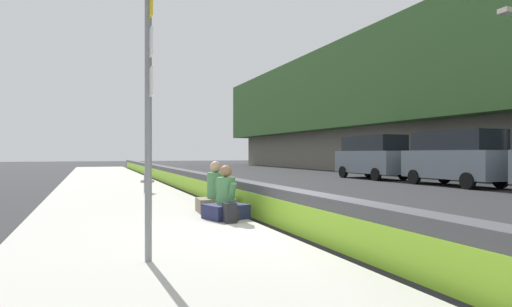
{
  "coord_description": "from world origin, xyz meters",
  "views": [
    {
      "loc": [
        -7.09,
        3.57,
        1.54
      ],
      "look_at": [
        5.23,
        -1.09,
        1.52
      ],
      "focal_mm": 30.79,
      "sensor_mm": 36.0,
      "label": 1
    }
  ],
  "objects_px": {
    "route_sign_post": "(149,99)",
    "backpack": "(230,213)",
    "parked_car_fourth": "(372,156)",
    "seated_person_foreground": "(226,202)",
    "seated_person_middle": "(216,196)",
    "fire_hydrant": "(147,180)",
    "parked_car_third": "(455,157)"
  },
  "relations": [
    {
      "from": "route_sign_post",
      "to": "backpack",
      "type": "xyz_separation_m",
      "value": [
        2.64,
        -1.92,
        -1.9
      ]
    },
    {
      "from": "route_sign_post",
      "to": "parked_car_fourth",
      "type": "height_order",
      "value": "route_sign_post"
    },
    {
      "from": "route_sign_post",
      "to": "seated_person_foreground",
      "type": "relative_size",
      "value": 3.17
    },
    {
      "from": "seated_person_foreground",
      "to": "parked_car_third",
      "type": "height_order",
      "value": "parked_car_third"
    },
    {
      "from": "fire_hydrant",
      "to": "seated_person_foreground",
      "type": "distance_m",
      "value": 6.92
    },
    {
      "from": "fire_hydrant",
      "to": "backpack",
      "type": "relative_size",
      "value": 2.2
    },
    {
      "from": "backpack",
      "to": "parked_car_third",
      "type": "xyz_separation_m",
      "value": [
        7.3,
        -13.21,
        1.02
      ]
    },
    {
      "from": "seated_person_middle",
      "to": "backpack",
      "type": "relative_size",
      "value": 3.01
    },
    {
      "from": "route_sign_post",
      "to": "seated_person_middle",
      "type": "height_order",
      "value": "route_sign_post"
    },
    {
      "from": "seated_person_middle",
      "to": "parked_car_fourth",
      "type": "bearing_deg",
      "value": -47.5
    },
    {
      "from": "fire_hydrant",
      "to": "parked_car_fourth",
      "type": "xyz_separation_m",
      "value": [
        6.06,
        -13.78,
        0.77
      ]
    },
    {
      "from": "fire_hydrant",
      "to": "seated_person_middle",
      "type": "bearing_deg",
      "value": -171.09
    },
    {
      "from": "route_sign_post",
      "to": "seated_person_middle",
      "type": "xyz_separation_m",
      "value": [
        4.3,
        -2.08,
        -1.72
      ]
    },
    {
      "from": "fire_hydrant",
      "to": "seated_person_foreground",
      "type": "relative_size",
      "value": 0.77
    },
    {
      "from": "fire_hydrant",
      "to": "backpack",
      "type": "distance_m",
      "value": 7.45
    },
    {
      "from": "backpack",
      "to": "fire_hydrant",
      "type": "bearing_deg",
      "value": 5.69
    },
    {
      "from": "seated_person_foreground",
      "to": "backpack",
      "type": "distance_m",
      "value": 0.57
    },
    {
      "from": "seated_person_middle",
      "to": "fire_hydrant",
      "type": "bearing_deg",
      "value": 8.91
    },
    {
      "from": "fire_hydrant",
      "to": "seated_person_foreground",
      "type": "bearing_deg",
      "value": -173.22
    },
    {
      "from": "backpack",
      "to": "parked_car_third",
      "type": "bearing_deg",
      "value": -61.07
    },
    {
      "from": "backpack",
      "to": "seated_person_middle",
      "type": "bearing_deg",
      "value": -5.59
    },
    {
      "from": "seated_person_foreground",
      "to": "backpack",
      "type": "relative_size",
      "value": 2.84
    },
    {
      "from": "fire_hydrant",
      "to": "parked_car_third",
      "type": "distance_m",
      "value": 13.97
    },
    {
      "from": "route_sign_post",
      "to": "parked_car_fourth",
      "type": "distance_m",
      "value": 22.0
    },
    {
      "from": "fire_hydrant",
      "to": "parked_car_fourth",
      "type": "distance_m",
      "value": 15.07
    },
    {
      "from": "parked_car_third",
      "to": "seated_person_foreground",
      "type": "bearing_deg",
      "value": 117.24
    },
    {
      "from": "route_sign_post",
      "to": "seated_person_middle",
      "type": "distance_m",
      "value": 5.08
    },
    {
      "from": "route_sign_post",
      "to": "fire_hydrant",
      "type": "xyz_separation_m",
      "value": [
        10.05,
        -1.18,
        -1.65
      ]
    },
    {
      "from": "seated_person_middle",
      "to": "parked_car_third",
      "type": "relative_size",
      "value": 0.24
    },
    {
      "from": "backpack",
      "to": "parked_car_fourth",
      "type": "height_order",
      "value": "parked_car_fourth"
    },
    {
      "from": "seated_person_foreground",
      "to": "seated_person_middle",
      "type": "relative_size",
      "value": 0.94
    },
    {
      "from": "backpack",
      "to": "parked_car_third",
      "type": "relative_size",
      "value": 0.08
    }
  ]
}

